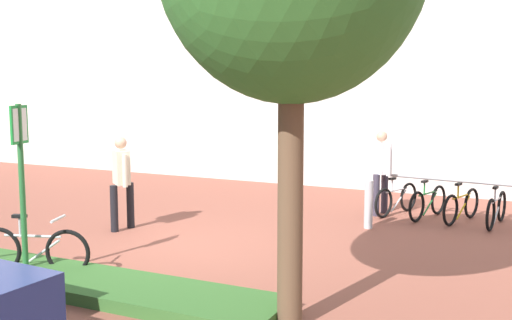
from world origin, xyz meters
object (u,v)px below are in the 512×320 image
object	(u,v)px
parking_sign_post	(21,165)
person_shirt_blue	(381,167)
bollard_steel	(369,204)
bike_at_sign	(33,250)
bike_rack_cluster	(444,203)
person_casual_tan	(122,177)

from	to	relation	value
parking_sign_post	person_shirt_blue	bearing A→B (deg)	61.55
bollard_steel	person_shirt_blue	bearing A→B (deg)	94.79
person_shirt_blue	parking_sign_post	bearing A→B (deg)	-118.45
parking_sign_post	bike_at_sign	bearing A→B (deg)	102.46
bollard_steel	parking_sign_post	bearing A→B (deg)	-125.25
parking_sign_post	bike_rack_cluster	bearing A→B (deg)	53.39
parking_sign_post	bollard_steel	bearing A→B (deg)	54.75
parking_sign_post	bike_rack_cluster	size ratio (longest dim) A/B	0.91
bike_at_sign	bike_rack_cluster	distance (m)	7.67
person_shirt_blue	person_casual_tan	distance (m)	5.18
bike_rack_cluster	person_casual_tan	xyz separation A→B (m)	(-5.22, -3.39, 0.64)
person_shirt_blue	bollard_steel	bearing A→B (deg)	-85.21
bike_at_sign	person_shirt_blue	size ratio (longest dim) A/B	0.94
parking_sign_post	bollard_steel	world-z (taller)	parking_sign_post
bollard_steel	person_casual_tan	world-z (taller)	person_casual_tan
bike_rack_cluster	person_casual_tan	bearing A→B (deg)	-147.00
bike_at_sign	bike_rack_cluster	size ratio (longest dim) A/B	0.61
bike_rack_cluster	person_casual_tan	world-z (taller)	person_casual_tan
person_shirt_blue	person_casual_tan	world-z (taller)	same
parking_sign_post	person_shirt_blue	size ratio (longest dim) A/B	1.40
bike_rack_cluster	person_shirt_blue	distance (m)	1.42
parking_sign_post	bollard_steel	xyz separation A→B (m)	(3.49, 4.94, -1.13)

